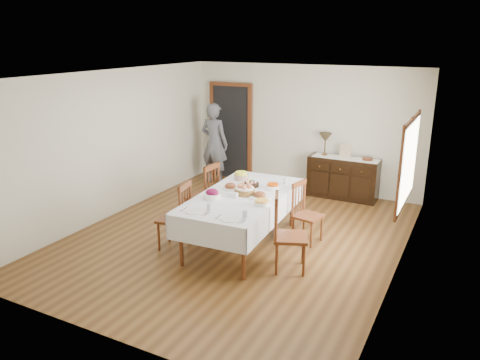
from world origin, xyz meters
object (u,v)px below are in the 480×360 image
at_px(chair_right_near, 287,233).
at_px(chair_right_far, 305,212).
at_px(table_lamp, 325,138).
at_px(chair_left_near, 177,215).
at_px(dining_table, 242,200).
at_px(sideboard, 343,178).
at_px(chair_left_far, 205,194).
at_px(person, 214,141).

xyz_separation_m(chair_right_near, chair_right_far, (-0.09, 1.03, -0.06)).
bearing_deg(table_lamp, chair_left_near, -108.70).
distance_m(dining_table, chair_left_near, 1.01).
xyz_separation_m(sideboard, table_lamp, (-0.42, 0.02, 0.77)).
distance_m(chair_left_near, chair_left_far, 1.02).
distance_m(chair_left_far, chair_right_near, 2.06).
bearing_deg(dining_table, chair_right_far, 31.37).
relative_size(person, table_lamp, 4.14).
height_order(chair_right_near, table_lamp, table_lamp).
distance_m(chair_left_near, chair_right_far, 2.01).
distance_m(chair_right_near, sideboard, 3.38).
relative_size(chair_left_near, person, 0.56).
height_order(chair_right_far, person, person).
bearing_deg(chair_right_far, chair_right_near, -163.79).
relative_size(chair_left_near, chair_left_far, 0.96).
height_order(chair_left_near, chair_right_far, chair_left_near).
height_order(chair_left_near, chair_right_near, chair_right_near).
bearing_deg(sideboard, person, -173.90).
relative_size(sideboard, person, 0.73).
xyz_separation_m(dining_table, chair_right_far, (0.83, 0.57, -0.24)).
bearing_deg(sideboard, chair_left_near, -114.72).
bearing_deg(chair_left_near, table_lamp, 151.08).
bearing_deg(person, table_lamp, -169.02).
height_order(chair_right_far, sideboard, chair_right_far).
relative_size(chair_left_near, chair_right_near, 0.97).
bearing_deg(chair_left_near, dining_table, 115.13).
bearing_deg(sideboard, dining_table, -105.26).
height_order(dining_table, chair_right_far, chair_right_far).
bearing_deg(chair_right_near, table_lamp, -12.29).
bearing_deg(person, dining_table, 130.88).
distance_m(chair_left_near, chair_right_near, 1.74).
height_order(chair_right_far, table_lamp, table_lamp).
height_order(chair_left_far, sideboard, chair_left_far).
relative_size(sideboard, table_lamp, 3.01).
bearing_deg(chair_right_near, dining_table, 42.28).
height_order(dining_table, table_lamp, table_lamp).
bearing_deg(person, chair_right_far, 147.58).
relative_size(chair_right_far, table_lamp, 2.11).
distance_m(dining_table, table_lamp, 3.00).
relative_size(chair_left_near, sideboard, 0.77).
xyz_separation_m(dining_table, person, (-2.01, 2.61, 0.22)).
bearing_deg(chair_left_far, dining_table, 68.57).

